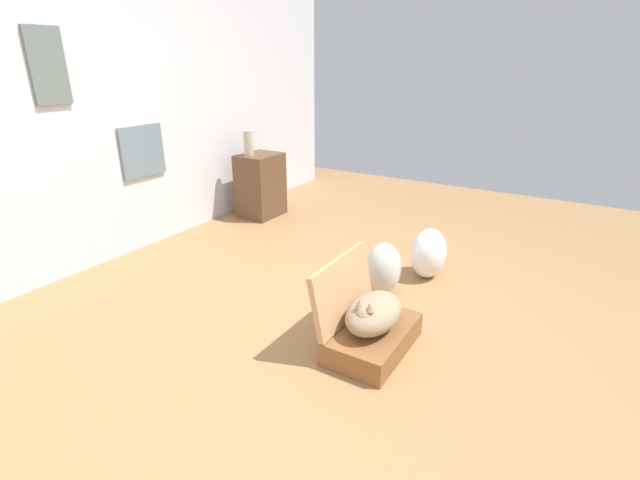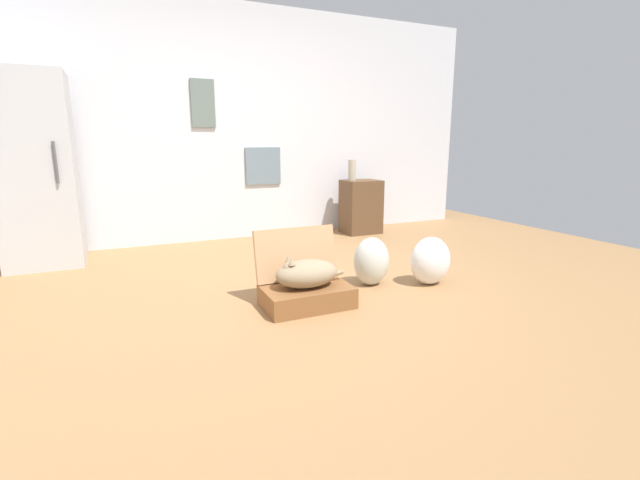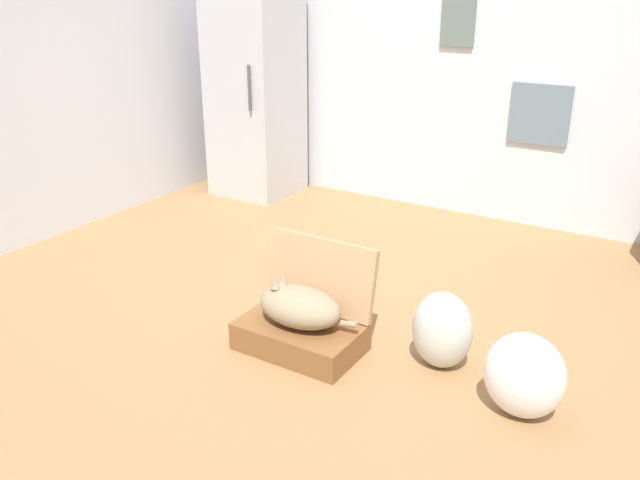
% 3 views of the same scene
% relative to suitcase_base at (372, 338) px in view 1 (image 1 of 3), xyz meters
% --- Properties ---
extents(ground_plane, '(7.68, 7.68, 0.00)m').
position_rel_suitcase_base_xyz_m(ground_plane, '(0.03, 0.21, -0.07)').
color(ground_plane, '#9E7247').
rests_on(ground_plane, ground).
extents(wall_back, '(6.40, 0.15, 2.60)m').
position_rel_suitcase_base_xyz_m(wall_back, '(0.03, 2.47, 1.23)').
color(wall_back, silver).
rests_on(wall_back, ground).
extents(suitcase_base, '(0.60, 0.38, 0.14)m').
position_rel_suitcase_base_xyz_m(suitcase_base, '(0.00, 0.00, 0.00)').
color(suitcase_base, brown).
rests_on(suitcase_base, ground).
extents(suitcase_lid, '(0.60, 0.11, 0.38)m').
position_rel_suitcase_base_xyz_m(suitcase_lid, '(0.00, 0.20, 0.26)').
color(suitcase_lid, tan).
rests_on(suitcase_lid, suitcase_base).
extents(cat, '(0.52, 0.28, 0.23)m').
position_rel_suitcase_base_xyz_m(cat, '(-0.01, 0.00, 0.17)').
color(cat, '#998466').
rests_on(cat, suitcase_base).
extents(plastic_bag_white, '(0.29, 0.24, 0.39)m').
position_rel_suitcase_base_xyz_m(plastic_bag_white, '(0.65, 0.23, 0.12)').
color(plastic_bag_white, silver).
rests_on(plastic_bag_white, ground).
extents(plastic_bag_clear, '(0.34, 0.26, 0.38)m').
position_rel_suitcase_base_xyz_m(plastic_bag_clear, '(1.09, 0.05, 0.12)').
color(plastic_bag_clear, white).
rests_on(plastic_bag_clear, ground).
extents(side_table, '(0.44, 0.36, 0.65)m').
position_rel_suitcase_base_xyz_m(side_table, '(1.60, 2.06, 0.25)').
color(side_table, brown).
rests_on(side_table, ground).
extents(vase_tall, '(0.10, 0.10, 0.25)m').
position_rel_suitcase_base_xyz_m(vase_tall, '(1.49, 2.10, 0.71)').
color(vase_tall, '#B7AD99').
rests_on(vase_tall, side_table).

